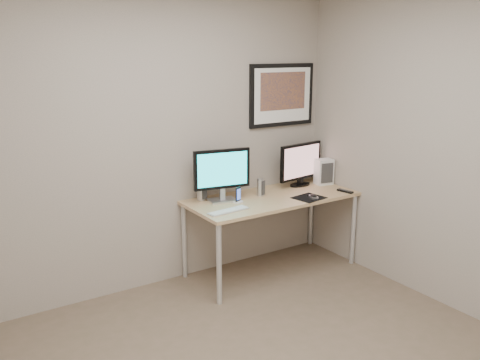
{
  "coord_description": "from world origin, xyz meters",
  "views": [
    {
      "loc": [
        -1.71,
        -2.27,
        2.04
      ],
      "look_at": [
        0.48,
        1.1,
        1.01
      ],
      "focal_mm": 38.0,
      "sensor_mm": 36.0,
      "label": 1
    }
  ],
  "objects_px": {
    "keyboard": "(228,211)",
    "desk": "(272,203)",
    "speaker_right": "(260,187)",
    "fan_unit": "(324,172)",
    "monitor_tv": "(301,163)",
    "framed_art": "(282,95)",
    "monitor_large": "(222,173)",
    "phone_dock": "(238,195)",
    "speaker_left": "(201,190)"
  },
  "relations": [
    {
      "from": "keyboard",
      "to": "desk",
      "type": "bearing_deg",
      "value": 10.12
    },
    {
      "from": "speaker_right",
      "to": "fan_unit",
      "type": "height_order",
      "value": "fan_unit"
    },
    {
      "from": "monitor_tv",
      "to": "speaker_right",
      "type": "height_order",
      "value": "monitor_tv"
    },
    {
      "from": "framed_art",
      "to": "speaker_right",
      "type": "xyz_separation_m",
      "value": [
        -0.42,
        -0.25,
        -0.81
      ]
    },
    {
      "from": "desk",
      "to": "speaker_right",
      "type": "bearing_deg",
      "value": 132.47
    },
    {
      "from": "framed_art",
      "to": "keyboard",
      "type": "distance_m",
      "value": 1.37
    },
    {
      "from": "framed_art",
      "to": "fan_unit",
      "type": "distance_m",
      "value": 0.88
    },
    {
      "from": "speaker_right",
      "to": "fan_unit",
      "type": "xyz_separation_m",
      "value": [
        0.78,
        -0.0,
        0.05
      ]
    },
    {
      "from": "monitor_large",
      "to": "keyboard",
      "type": "xyz_separation_m",
      "value": [
        -0.11,
        -0.28,
        -0.26
      ]
    },
    {
      "from": "framed_art",
      "to": "fan_unit",
      "type": "xyz_separation_m",
      "value": [
        0.36,
        -0.25,
        -0.76
      ]
    },
    {
      "from": "monitor_tv",
      "to": "speaker_right",
      "type": "distance_m",
      "value": 0.57
    },
    {
      "from": "monitor_large",
      "to": "speaker_right",
      "type": "distance_m",
      "value": 0.43
    },
    {
      "from": "desk",
      "to": "phone_dock",
      "type": "height_order",
      "value": "phone_dock"
    },
    {
      "from": "speaker_left",
      "to": "fan_unit",
      "type": "relative_size",
      "value": 0.76
    },
    {
      "from": "monitor_large",
      "to": "keyboard",
      "type": "distance_m",
      "value": 0.4
    },
    {
      "from": "monitor_tv",
      "to": "fan_unit",
      "type": "relative_size",
      "value": 2.12
    },
    {
      "from": "fan_unit",
      "to": "phone_dock",
      "type": "bearing_deg",
      "value": -165.07
    },
    {
      "from": "monitor_tv",
      "to": "keyboard",
      "type": "relative_size",
      "value": 1.43
    },
    {
      "from": "framed_art",
      "to": "speaker_left",
      "type": "distance_m",
      "value": 1.24
    },
    {
      "from": "fan_unit",
      "to": "monitor_tv",
      "type": "bearing_deg",
      "value": 172.5
    },
    {
      "from": "phone_dock",
      "to": "framed_art",
      "type": "bearing_deg",
      "value": 3.12
    },
    {
      "from": "desk",
      "to": "framed_art",
      "type": "bearing_deg",
      "value": 43.46
    },
    {
      "from": "monitor_large",
      "to": "speaker_right",
      "type": "bearing_deg",
      "value": 4.74
    },
    {
      "from": "phone_dock",
      "to": "fan_unit",
      "type": "distance_m",
      "value": 1.08
    },
    {
      "from": "phone_dock",
      "to": "keyboard",
      "type": "xyz_separation_m",
      "value": [
        -0.2,
        -0.16,
        -0.07
      ]
    },
    {
      "from": "desk",
      "to": "fan_unit",
      "type": "bearing_deg",
      "value": 6.58
    },
    {
      "from": "monitor_tv",
      "to": "desk",
      "type": "bearing_deg",
      "value": -169.13
    },
    {
      "from": "speaker_right",
      "to": "phone_dock",
      "type": "relative_size",
      "value": 1.13
    },
    {
      "from": "speaker_right",
      "to": "phone_dock",
      "type": "bearing_deg",
      "value": 174.17
    },
    {
      "from": "monitor_tv",
      "to": "speaker_left",
      "type": "xyz_separation_m",
      "value": [
        -1.07,
        0.1,
        -0.13
      ]
    },
    {
      "from": "monitor_tv",
      "to": "speaker_left",
      "type": "height_order",
      "value": "monitor_tv"
    },
    {
      "from": "phone_dock",
      "to": "monitor_large",
      "type": "bearing_deg",
      "value": 106.97
    },
    {
      "from": "speaker_right",
      "to": "framed_art",
      "type": "bearing_deg",
      "value": 9.7
    },
    {
      "from": "monitor_tv",
      "to": "fan_unit",
      "type": "height_order",
      "value": "monitor_tv"
    },
    {
      "from": "phone_dock",
      "to": "fan_unit",
      "type": "xyz_separation_m",
      "value": [
        1.08,
        0.08,
        0.06
      ]
    },
    {
      "from": "phone_dock",
      "to": "fan_unit",
      "type": "height_order",
      "value": "fan_unit"
    },
    {
      "from": "monitor_large",
      "to": "speaker_left",
      "type": "height_order",
      "value": "monitor_large"
    },
    {
      "from": "desk",
      "to": "speaker_right",
      "type": "height_order",
      "value": "speaker_right"
    },
    {
      "from": "speaker_right",
      "to": "phone_dock",
      "type": "distance_m",
      "value": 0.31
    },
    {
      "from": "framed_art",
      "to": "monitor_tv",
      "type": "height_order",
      "value": "framed_art"
    },
    {
      "from": "desk",
      "to": "phone_dock",
      "type": "bearing_deg",
      "value": 179.59
    },
    {
      "from": "desk",
      "to": "keyboard",
      "type": "relative_size",
      "value": 4.21
    },
    {
      "from": "monitor_large",
      "to": "speaker_left",
      "type": "distance_m",
      "value": 0.26
    },
    {
      "from": "monitor_tv",
      "to": "speaker_right",
      "type": "relative_size",
      "value": 3.35
    },
    {
      "from": "speaker_left",
      "to": "speaker_right",
      "type": "xyz_separation_m",
      "value": [
        0.53,
        -0.18,
        -0.02
      ]
    },
    {
      "from": "keyboard",
      "to": "fan_unit",
      "type": "bearing_deg",
      "value": 5.15
    },
    {
      "from": "desk",
      "to": "keyboard",
      "type": "height_order",
      "value": "keyboard"
    },
    {
      "from": "monitor_tv",
      "to": "speaker_right",
      "type": "bearing_deg",
      "value": -179.81
    },
    {
      "from": "monitor_tv",
      "to": "fan_unit",
      "type": "bearing_deg",
      "value": -26.25
    },
    {
      "from": "speaker_right",
      "to": "desk",
      "type": "bearing_deg",
      "value": -68.29
    }
  ]
}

